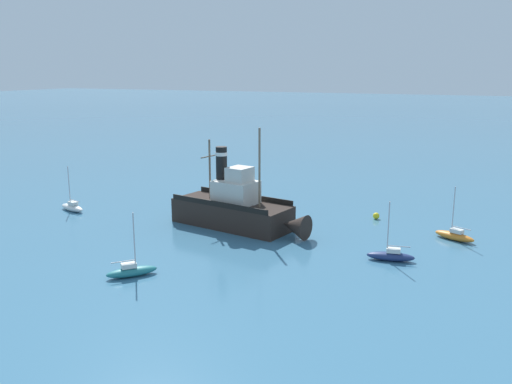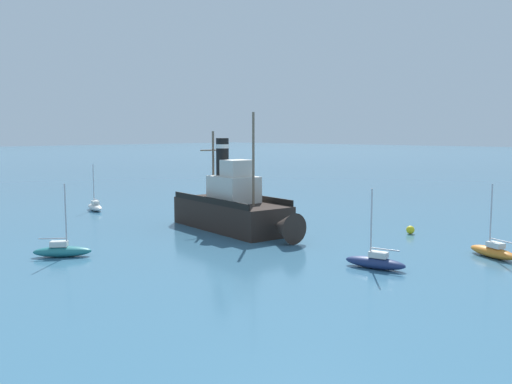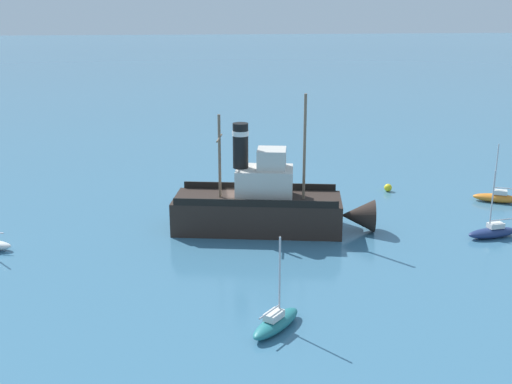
{
  "view_description": "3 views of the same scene",
  "coord_description": "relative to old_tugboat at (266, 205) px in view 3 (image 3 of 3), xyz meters",
  "views": [
    {
      "loc": [
        47.41,
        24.21,
        15.14
      ],
      "look_at": [
        -0.71,
        2.5,
        3.15
      ],
      "focal_mm": 38.0,
      "sensor_mm": 36.0,
      "label": 1
    },
    {
      "loc": [
        33.82,
        33.65,
        8.25
      ],
      "look_at": [
        -1.32,
        1.29,
        3.02
      ],
      "focal_mm": 38.0,
      "sensor_mm": 36.0,
      "label": 2
    },
    {
      "loc": [
        45.23,
        -4.26,
        15.85
      ],
      "look_at": [
        -0.37,
        0.96,
        2.29
      ],
      "focal_mm": 45.0,
      "sensor_mm": 36.0,
      "label": 3
    }
  ],
  "objects": [
    {
      "name": "ground_plane",
      "position": [
        -1.56,
        -1.46,
        -1.83
      ],
      "size": [
        600.0,
        600.0,
        0.0
      ],
      "primitive_type": "plane",
      "color": "teal"
    },
    {
      "name": "mooring_buoy",
      "position": [
        -8.5,
        11.88,
        -1.49
      ],
      "size": [
        0.68,
        0.68,
        0.68
      ],
      "primitive_type": "sphere",
      "color": "yellow",
      "rests_on": "ground"
    },
    {
      "name": "sailboat_orange",
      "position": [
        -4.4,
        19.87,
        -1.4
      ],
      "size": [
        2.61,
        3.91,
        4.9
      ],
      "color": "orange",
      "rests_on": "ground"
    },
    {
      "name": "sailboat_teal",
      "position": [
        14.91,
        -1.42,
        -1.4
      ],
      "size": [
        3.59,
        3.32,
        4.9
      ],
      "color": "#23757A",
      "rests_on": "ground"
    },
    {
      "name": "sailboat_navy",
      "position": [
        3.49,
        15.62,
        -1.4
      ],
      "size": [
        1.73,
        3.93,
        4.9
      ],
      "color": "navy",
      "rests_on": "ground"
    },
    {
      "name": "old_tugboat",
      "position": [
        0.0,
        0.0,
        0.0
      ],
      "size": [
        6.5,
        14.77,
        9.9
      ],
      "color": "#2D231E",
      "rests_on": "ground"
    }
  ]
}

